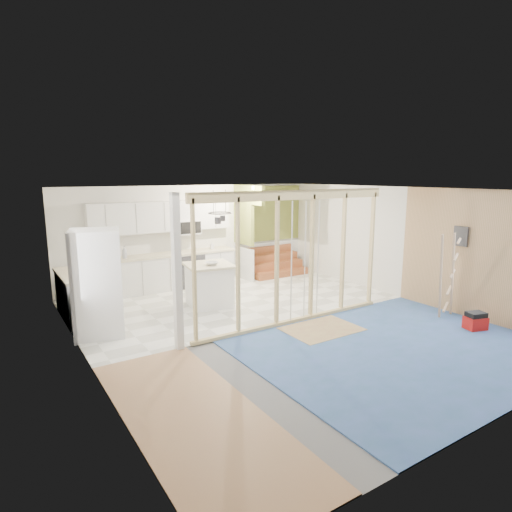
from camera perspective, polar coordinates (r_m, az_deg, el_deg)
room at (r=8.03m, az=3.50°, el=-0.51°), size 7.01×8.01×2.61m
floor_overlays at (r=8.47m, az=3.55°, el=-8.98°), size 7.00×8.00×0.03m
stud_frame at (r=7.86m, az=2.25°, el=1.30°), size 4.66×0.14×2.60m
base_cabinets at (r=10.46m, az=-14.86°, el=-2.85°), size 4.45×2.24×0.93m
upper_cabinets at (r=10.91m, az=-12.10°, el=5.04°), size 3.60×0.41×0.85m
green_partition at (r=12.20m, az=1.10°, el=1.72°), size 2.25×1.51×2.60m
pot_rack at (r=9.36m, az=-4.86°, el=5.40°), size 0.52×0.52×0.72m
sheathing_panel at (r=9.36m, az=28.73°, el=-0.21°), size 0.02×4.00×2.60m
electrical_panel at (r=9.56m, az=25.64°, el=2.40°), size 0.04×0.30×0.40m
ceiling_light at (r=11.14m, az=0.25°, el=9.10°), size 0.32×0.32×0.08m
fridge at (r=8.12m, az=-20.33°, el=-3.45°), size 1.03×1.00×1.93m
island at (r=9.48m, az=-6.26°, el=-3.91°), size 1.12×1.12×0.95m
bowl at (r=9.26m, az=-5.88°, el=-0.99°), size 0.31×0.31×0.07m
soap_bottle_a at (r=10.51m, az=-17.14°, el=0.50°), size 0.14×0.14×0.30m
soap_bottle_b at (r=11.40m, az=-5.90°, el=1.41°), size 0.09×0.09×0.18m
toolbox at (r=9.08m, az=27.22°, el=-7.77°), size 0.43×0.37×0.35m
ladder at (r=9.34m, az=24.25°, el=-2.38°), size 0.92×0.20×1.75m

